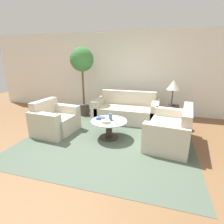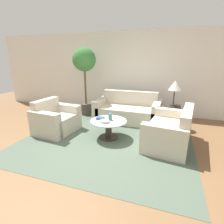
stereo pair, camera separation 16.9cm
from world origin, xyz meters
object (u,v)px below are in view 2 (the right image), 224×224
(table_lamp, at_px, (175,86))
(book_stack, at_px, (100,118))
(sofa_main, at_px, (128,111))
(coffee_table, at_px, (109,127))
(loveseat, at_px, (172,132))
(potted_plant, at_px, (84,65))
(armchair, at_px, (55,121))
(bowl, at_px, (105,121))
(vase, at_px, (110,117))

(table_lamp, relative_size, book_stack, 4.00)
(sofa_main, relative_size, coffee_table, 2.24)
(loveseat, bearing_deg, potted_plant, -108.47)
(sofa_main, height_order, armchair, sofa_main)
(sofa_main, relative_size, loveseat, 1.24)
(potted_plant, bearing_deg, bowl, -51.67)
(vase, distance_m, bowl, 0.21)
(sofa_main, height_order, table_lamp, table_lamp)
(table_lamp, distance_m, potted_plant, 2.70)
(potted_plant, xyz_separation_m, book_stack, (1.07, -1.39, -1.14))
(sofa_main, relative_size, bowl, 9.25)
(loveseat, bearing_deg, bowl, -71.65)
(loveseat, distance_m, potted_plant, 3.24)
(table_lamp, relative_size, bowl, 3.25)
(sofa_main, relative_size, potted_plant, 0.89)
(potted_plant, bearing_deg, loveseat, -26.21)
(vase, bearing_deg, bowl, -108.34)
(loveseat, relative_size, bowl, 7.47)
(potted_plant, height_order, book_stack, potted_plant)
(loveseat, bearing_deg, vase, -79.06)
(table_lamp, height_order, book_stack, table_lamp)
(armchair, height_order, book_stack, armchair)
(vase, bearing_deg, sofa_main, 85.36)
(coffee_table, distance_m, bowl, 0.24)
(sofa_main, distance_m, loveseat, 1.73)
(loveseat, relative_size, vase, 9.32)
(armchair, height_order, vase, armchair)
(book_stack, bearing_deg, armchair, -174.61)
(sofa_main, bearing_deg, armchair, -137.90)
(vase, relative_size, bowl, 0.80)
(sofa_main, height_order, book_stack, sofa_main)
(bowl, relative_size, book_stack, 1.23)
(loveseat, relative_size, coffee_table, 1.81)
(table_lamp, distance_m, vase, 1.87)
(armchair, distance_m, book_stack, 1.20)
(armchair, distance_m, coffee_table, 1.40)
(table_lamp, bearing_deg, armchair, -155.50)
(loveseat, relative_size, potted_plant, 0.72)
(table_lamp, distance_m, bowl, 2.05)
(vase, bearing_deg, loveseat, 3.21)
(bowl, bearing_deg, coffee_table, 77.50)
(coffee_table, bearing_deg, book_stack, 172.77)
(coffee_table, relative_size, book_stack, 5.08)
(sofa_main, distance_m, coffee_table, 1.32)
(vase, bearing_deg, armchair, -175.64)
(potted_plant, bearing_deg, table_lamp, -4.96)
(book_stack, bearing_deg, loveseat, 3.67)
(coffee_table, distance_m, potted_plant, 2.32)
(armchair, xyz_separation_m, bowl, (1.36, -0.08, 0.17))
(vase, height_order, book_stack, vase)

